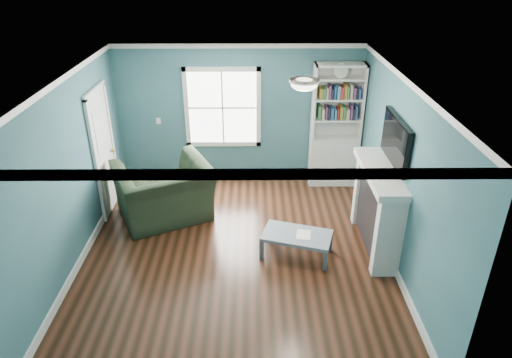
{
  "coord_description": "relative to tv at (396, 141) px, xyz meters",
  "views": [
    {
      "loc": [
        0.25,
        -5.55,
        4.09
      ],
      "look_at": [
        0.3,
        0.4,
        1.05
      ],
      "focal_mm": 32.0,
      "sensor_mm": 36.0,
      "label": 1
    }
  ],
  "objects": [
    {
      "name": "trim",
      "position": [
        -2.2,
        -0.2,
        -0.49
      ],
      "size": [
        4.5,
        5.0,
        2.6
      ],
      "color": "white",
      "rests_on": "ground"
    },
    {
      "name": "ceiling_fixture",
      "position": [
        -1.3,
        -0.1,
        0.82
      ],
      "size": [
        0.38,
        0.38,
        0.15
      ],
      "color": "white",
      "rests_on": "room_walls"
    },
    {
      "name": "recliner",
      "position": [
        -3.41,
        0.85,
        -1.09
      ],
      "size": [
        1.73,
        1.49,
        1.28
      ],
      "primitive_type": "imported",
      "rotation": [
        0.0,
        0.0,
        -2.69
      ],
      "color": "black",
      "rests_on": "ground"
    },
    {
      "name": "fireplace",
      "position": [
        -0.12,
        0.0,
        -1.09
      ],
      "size": [
        0.44,
        1.58,
        1.3
      ],
      "color": "black",
      "rests_on": "ground"
    },
    {
      "name": "paper_sheet",
      "position": [
        -1.22,
        -0.24,
        -1.36
      ],
      "size": [
        0.25,
        0.29,
        0.0
      ],
      "primitive_type": "cube",
      "rotation": [
        0.0,
        0.0,
        -0.18
      ],
      "color": "white",
      "rests_on": "coffee_table"
    },
    {
      "name": "tv",
      "position": [
        0.0,
        0.0,
        0.0
      ],
      "size": [
        0.06,
        1.1,
        0.65
      ],
      "primitive_type": "cube",
      "color": "black",
      "rests_on": "fireplace"
    },
    {
      "name": "door",
      "position": [
        -4.42,
        1.2,
        -0.65
      ],
      "size": [
        0.12,
        0.98,
        2.17
      ],
      "color": "silver",
      "rests_on": "ground"
    },
    {
      "name": "room_walls",
      "position": [
        -2.2,
        -0.2,
        -0.14
      ],
      "size": [
        5.0,
        5.0,
        5.0
      ],
      "color": "#335866",
      "rests_on": "ground"
    },
    {
      "name": "bookshelf",
      "position": [
        -0.43,
        2.1,
        -0.8
      ],
      "size": [
        0.9,
        0.35,
        2.31
      ],
      "color": "silver",
      "rests_on": "ground"
    },
    {
      "name": "window",
      "position": [
        -2.5,
        2.29,
        -0.27
      ],
      "size": [
        1.4,
        0.06,
        1.5
      ],
      "color": "white",
      "rests_on": "room_walls"
    },
    {
      "name": "light_switch",
      "position": [
        -3.7,
        2.28,
        -0.52
      ],
      "size": [
        0.08,
        0.01,
        0.12
      ],
      "primitive_type": "cube",
      "color": "white",
      "rests_on": "room_walls"
    },
    {
      "name": "coffee_table",
      "position": [
        -1.31,
        -0.22,
        -1.41
      ],
      "size": [
        1.1,
        0.81,
        0.36
      ],
      "rotation": [
        0.0,
        0.0,
        -0.3
      ],
      "color": "#4B535A",
      "rests_on": "ground"
    },
    {
      "name": "floor",
      "position": [
        -2.2,
        -0.2,
        -1.72
      ],
      "size": [
        5.0,
        5.0,
        0.0
      ],
      "primitive_type": "plane",
      "color": "black",
      "rests_on": "ground"
    }
  ]
}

